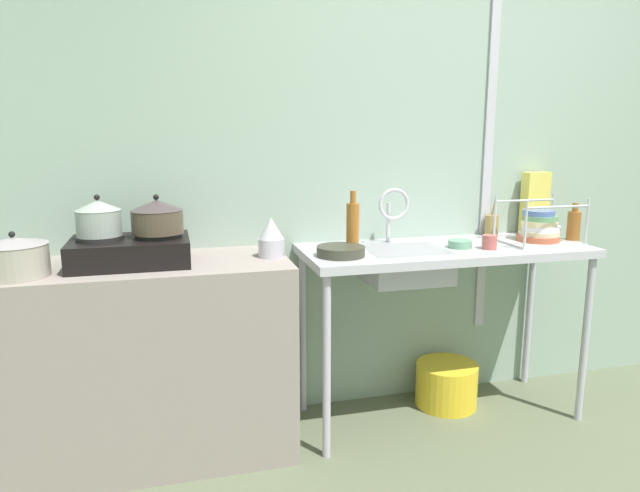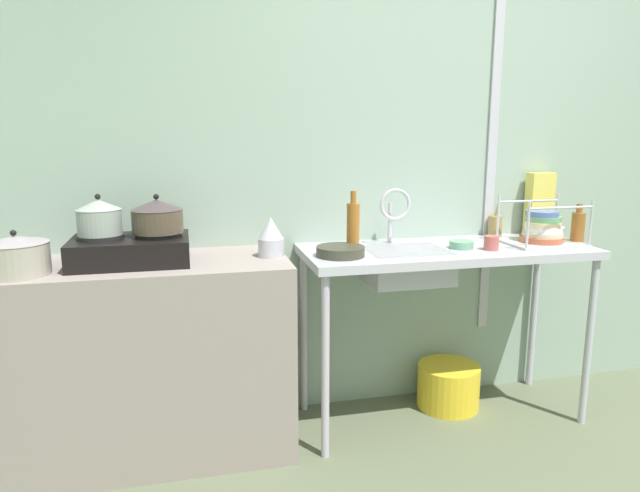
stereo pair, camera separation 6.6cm
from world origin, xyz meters
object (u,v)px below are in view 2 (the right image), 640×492
object	(u,v)px
pot_beside_stove	(16,256)
percolator	(271,237)
dish_rack	(543,230)
cup_by_rack	(491,243)
stove	(131,249)
utensil_jar	(495,226)
small_bowl_on_drainboard	(461,245)
pot_on_left_burner	(99,217)
pot_on_right_burner	(157,216)
faucet	(394,207)
sink_basin	(406,265)
bottle_by_rack	(578,227)
bottle_by_sink	(353,226)
bucket_on_floor	(448,386)
cereal_box	(539,204)
frying_pan	(340,251)

from	to	relation	value
pot_beside_stove	percolator	world-z (taller)	pot_beside_stove
dish_rack	cup_by_rack	size ratio (longest dim) A/B	5.11
stove	utensil_jar	bearing A→B (deg)	6.62
pot_beside_stove	small_bowl_on_drainboard	size ratio (longest dim) A/B	2.20
pot_on_left_burner	pot_on_right_burner	bearing A→B (deg)	0.00
small_bowl_on_drainboard	faucet	bearing A→B (deg)	150.46
sink_basin	bottle_by_rack	size ratio (longest dim) A/B	1.94
sink_basin	dish_rack	world-z (taller)	dish_rack
bottle_by_sink	bucket_on_floor	size ratio (longest dim) A/B	0.88
sink_basin	percolator	bearing A→B (deg)	179.75
cup_by_rack	small_bowl_on_drainboard	world-z (taller)	cup_by_rack
pot_beside_stove	utensil_jar	xyz separation A→B (m)	(2.25, 0.33, -0.02)
small_bowl_on_drainboard	cereal_box	distance (m)	0.65
cup_by_rack	bottle_by_sink	size ratio (longest dim) A/B	0.25
faucet	utensil_jar	distance (m)	0.63
faucet	frying_pan	distance (m)	0.41
dish_rack	bottle_by_rack	xyz separation A→B (m)	(0.18, -0.03, 0.01)
stove	utensil_jar	xyz separation A→B (m)	(1.84, 0.21, -0.00)
sink_basin	bottle_by_rack	xyz separation A→B (m)	(0.89, -0.05, 0.16)
small_bowl_on_drainboard	bottle_by_rack	bearing A→B (deg)	-2.22
faucet	dish_rack	world-z (taller)	faucet
sink_basin	faucet	xyz separation A→B (m)	(-0.01, 0.13, 0.26)
bottle_by_rack	cereal_box	size ratio (longest dim) A/B	0.60
stove	pot_beside_stove	xyz separation A→B (m)	(-0.42, -0.11, 0.02)
pot_on_right_burner	dish_rack	size ratio (longest dim) A/B	0.61
pot_beside_stove	bucket_on_floor	bearing A→B (deg)	5.85
faucet	dish_rack	xyz separation A→B (m)	(0.72, -0.16, -0.12)
dish_rack	pot_on_right_burner	bearing A→B (deg)	178.99
percolator	bottle_by_rack	world-z (taller)	bottle_by_rack
percolator	small_bowl_on_drainboard	xyz separation A→B (m)	(0.92, -0.03, -0.07)
small_bowl_on_drainboard	bottle_by_sink	distance (m)	0.54
pot_beside_stove	bottle_by_sink	xyz separation A→B (m)	(1.41, 0.13, 0.04)
pot_on_right_burner	dish_rack	distance (m)	1.84
percolator	sink_basin	size ratio (longest dim) A/B	0.46
stove	small_bowl_on_drainboard	world-z (taller)	stove
frying_pan	dish_rack	world-z (taller)	dish_rack
bottle_by_sink	percolator	bearing A→B (deg)	-176.37
bottle_by_rack	dish_rack	bearing A→B (deg)	170.44
faucet	bottle_by_rack	size ratio (longest dim) A/B	1.40
frying_pan	cup_by_rack	xyz separation A→B (m)	(0.73, -0.03, 0.01)
utensil_jar	bucket_on_floor	size ratio (longest dim) A/B	0.60
cereal_box	utensil_jar	distance (m)	0.28
stove	pot_beside_stove	bearing A→B (deg)	-164.87
pot_beside_stove	small_bowl_on_drainboard	xyz separation A→B (m)	(1.93, 0.07, -0.06)
sink_basin	utensil_jar	xyz separation A→B (m)	(0.59, 0.22, 0.13)
faucet	cup_by_rack	world-z (taller)	faucet
percolator	cereal_box	world-z (taller)	cereal_box
stove	sink_basin	distance (m)	1.25
faucet	stove	bearing A→B (deg)	-174.31
stove	bottle_by_rack	size ratio (longest dim) A/B	2.42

